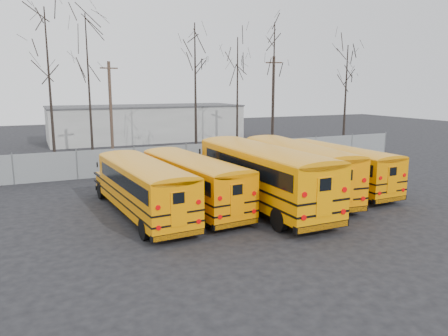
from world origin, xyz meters
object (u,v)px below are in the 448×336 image
utility_pole_left (111,111)px  bus_a (143,184)px  bus_c (261,171)px  bus_e (336,164)px  bus_b (192,178)px  bus_d (296,165)px  utility_pole_right (273,102)px

utility_pole_left → bus_a: bearing=-101.7°
bus_a → utility_pole_left: 17.66m
bus_c → bus_e: size_ratio=1.20×
bus_b → bus_d: size_ratio=0.89×
bus_c → bus_e: bearing=13.1°
bus_d → utility_pole_right: (8.91, 17.83, 2.92)m
bus_c → bus_d: bus_c is taller
bus_b → bus_d: (6.52, 0.14, 0.20)m
bus_c → utility_pole_left: 18.93m
bus_b → bus_c: bus_c is taller
utility_pole_right → bus_e: bearing=-85.8°
utility_pole_left → utility_pole_right: 16.52m
bus_c → bus_d: 3.37m
bus_b → bus_e: bus_b is taller
bus_e → utility_pole_right: utility_pole_right is taller
bus_c → utility_pole_left: (-4.49, 18.24, 2.34)m
bus_b → utility_pole_left: utility_pole_left is taller
bus_c → bus_d: size_ratio=1.05×
bus_a → utility_pole_left: utility_pole_left is taller
bus_a → bus_d: size_ratio=0.90×
bus_b → bus_d: bearing=-4.6°
utility_pole_left → bus_b: bearing=-92.8°
bus_c → bus_d: bearing=22.3°
bus_c → utility_pole_right: size_ratio=1.31×
bus_c → bus_a: bearing=170.9°
bus_c → utility_pole_right: bearing=56.9°
bus_e → utility_pole_right: 18.80m
bus_a → utility_pole_right: size_ratio=1.11×
bus_a → bus_d: (9.21, 0.47, 0.19)m
bus_e → utility_pole_left: 19.99m
bus_c → utility_pole_left: size_ratio=1.44×
bus_b → utility_pole_left: bearing=87.8°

